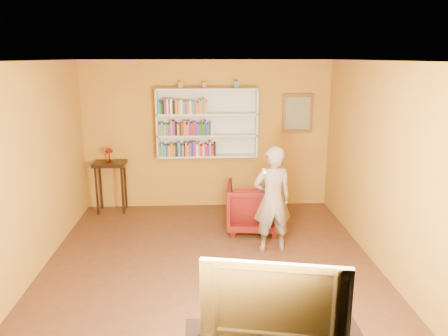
{
  "coord_description": "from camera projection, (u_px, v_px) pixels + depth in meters",
  "views": [
    {
      "loc": [
        -0.09,
        -5.41,
        2.75
      ],
      "look_at": [
        0.22,
        0.75,
        1.17
      ],
      "focal_mm": 35.0,
      "sensor_mm": 36.0,
      "label": 1
    }
  ],
  "objects": [
    {
      "name": "game_remote",
      "position": [
        264.0,
        171.0,
        5.77
      ],
      "size": [
        0.04,
        0.15,
        0.04
      ],
      "primitive_type": "cube",
      "color": "white",
      "rests_on": "person"
    },
    {
      "name": "ruby_lustre",
      "position": [
        109.0,
        152.0,
        7.74
      ],
      "size": [
        0.15,
        0.16,
        0.25
      ],
      "color": "#970D0E",
      "rests_on": "console_table"
    },
    {
      "name": "books_row_upper",
      "position": [
        183.0,
        107.0,
        7.66
      ],
      "size": [
        0.87,
        0.19,
        0.27
      ],
      "color": "teal",
      "rests_on": "bookshelf"
    },
    {
      "name": "room_shell",
      "position": [
        210.0,
        194.0,
        5.67
      ],
      "size": [
        5.3,
        5.8,
        2.88
      ],
      "color": "#432615",
      "rests_on": "ground"
    },
    {
      "name": "books_row_middle",
      "position": [
        185.0,
        129.0,
        7.76
      ],
      "size": [
        0.95,
        0.19,
        0.26
      ],
      "color": "#B26723",
      "rests_on": "bookshelf"
    },
    {
      "name": "framed_painting",
      "position": [
        298.0,
        113.0,
        7.94
      ],
      "size": [
        0.55,
        0.05,
        0.7
      ],
      "color": "brown",
      "rests_on": "room_shell"
    },
    {
      "name": "armchair",
      "position": [
        254.0,
        207.0,
        7.07
      ],
      "size": [
        0.92,
        0.94,
        0.78
      ],
      "primitive_type": "imported",
      "rotation": [
        0.0,
        0.0,
        3.04
      ],
      "color": "#490506",
      "rests_on": "ground"
    },
    {
      "name": "ornament_left",
      "position": [
        181.0,
        85.0,
        7.61
      ],
      "size": [
        0.08,
        0.08,
        0.1
      ],
      "primitive_type": "cube",
      "color": "olive",
      "rests_on": "bookshelf"
    },
    {
      "name": "television",
      "position": [
        275.0,
        295.0,
        3.55
      ],
      "size": [
        1.19,
        0.38,
        0.68
      ],
      "primitive_type": "imported",
      "rotation": [
        0.0,
        0.0,
        -0.2
      ],
      "color": "black",
      "rests_on": "tv_cabinet"
    },
    {
      "name": "books_row_lower",
      "position": [
        188.0,
        150.0,
        7.85
      ],
      "size": [
        1.01,
        0.19,
        0.27
      ],
      "color": "#9D6E1C",
      "rests_on": "bookshelf"
    },
    {
      "name": "ornament_centre",
      "position": [
        205.0,
        85.0,
        7.63
      ],
      "size": [
        0.07,
        0.07,
        0.1
      ],
      "primitive_type": "cube",
      "color": "#AB4B39",
      "rests_on": "bookshelf"
    },
    {
      "name": "ornament_right",
      "position": [
        236.0,
        85.0,
        7.65
      ],
      "size": [
        0.09,
        0.09,
        0.12
      ],
      "primitive_type": "cube",
      "color": "#455B73",
      "rests_on": "bookshelf"
    },
    {
      "name": "person",
      "position": [
        272.0,
        199.0,
        6.21
      ],
      "size": [
        0.62,
        0.45,
        1.55
      ],
      "primitive_type": "imported",
      "rotation": [
        0.0,
        0.0,
        3.29
      ],
      "color": "#6B5C4F",
      "rests_on": "ground"
    },
    {
      "name": "bookshelf",
      "position": [
        207.0,
        123.0,
        7.85
      ],
      "size": [
        1.8,
        0.29,
        1.23
      ],
      "color": "silver",
      "rests_on": "room_shell"
    },
    {
      "name": "console_table",
      "position": [
        110.0,
        171.0,
        7.82
      ],
      "size": [
        0.57,
        0.43,
        0.93
      ],
      "color": "black",
      "rests_on": "ground"
    }
  ]
}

